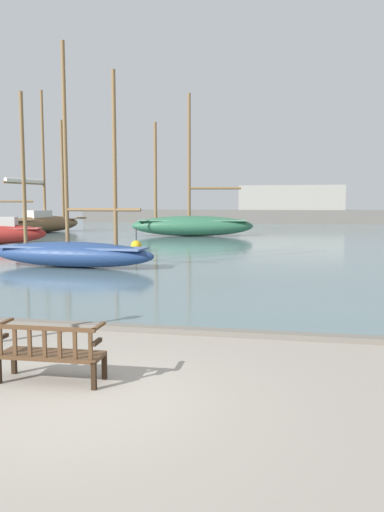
{
  "coord_description": "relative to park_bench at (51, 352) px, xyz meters",
  "views": [
    {
      "loc": [
        2.83,
        -6.26,
        2.73
      ],
      "look_at": [
        -0.37,
        10.0,
        1.0
      ],
      "focal_mm": 35.0,
      "sensor_mm": 36.0,
      "label": 1
    }
  ],
  "objects": [
    {
      "name": "ground_plane",
      "position": [
        0.73,
        -0.62,
        -0.47
      ],
      "size": [
        160.0,
        160.0,
        0.0
      ],
      "primitive_type": "plane",
      "color": "gray"
    },
    {
      "name": "park_bench",
      "position": [
        0.0,
        0.0,
        0.0
      ],
      "size": [
        1.61,
        0.55,
        0.92
      ],
      "color": "black",
      "rests_on": "ground"
    },
    {
      "name": "far_breakwater",
      "position": [
        1.73,
        62.73,
        1.24
      ],
      "size": [
        53.77,
        2.4,
        5.52
      ],
      "color": "#66605B",
      "rests_on": "ground"
    },
    {
      "name": "channel_buoy",
      "position": [
        -4.93,
        20.02,
        -0.08
      ],
      "size": [
        0.61,
        0.61,
        1.31
      ],
      "color": "gold",
      "rests_on": "harbor_water"
    },
    {
      "name": "sailboat_outer_starboard",
      "position": [
        -4.43,
        33.7,
        0.61
      ],
      "size": [
        10.37,
        4.06,
        11.56
      ],
      "color": "#2D6647",
      "rests_on": "harbor_water"
    },
    {
      "name": "sailboat_far_starboard",
      "position": [
        -5.44,
        12.65,
        0.34
      ],
      "size": [
        7.45,
        2.2,
        9.24
      ],
      "color": "navy",
      "rests_on": "harbor_water"
    },
    {
      "name": "quay_edge_kerb",
      "position": [
        0.73,
        3.23,
        -0.41
      ],
      "size": [
        40.0,
        0.3,
        0.12
      ],
      "primitive_type": "cube",
      "color": "slate",
      "rests_on": "ground"
    },
    {
      "name": "sailboat_distant_harbor",
      "position": [
        -19.12,
        36.24,
        0.73
      ],
      "size": [
        5.17,
        10.3,
        13.03
      ],
      "color": "brown",
      "rests_on": "harbor_water"
    },
    {
      "name": "harbor_water",
      "position": [
        0.73,
        43.38,
        -0.43
      ],
      "size": [
        100.0,
        80.0,
        0.08
      ],
      "primitive_type": "cube",
      "color": "slate",
      "rests_on": "ground"
    }
  ]
}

